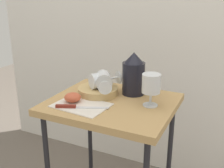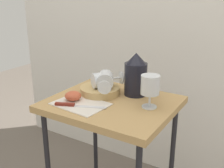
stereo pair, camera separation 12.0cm
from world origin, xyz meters
The scene contains 10 objects.
curtain_drape centered at (0.00, 0.64, 1.13)m, with size 2.40×0.03×2.26m, color silver.
table centered at (0.00, 0.00, 0.65)m, with size 0.55×0.47×0.73m.
linen_napkin centered at (-0.10, -0.10, 0.73)m, with size 0.23×0.17×0.00m, color silver.
basket_tray centered at (-0.10, 0.05, 0.75)m, with size 0.19×0.19×0.04m, color tan.
pitcher centered at (0.05, 0.13, 0.81)m, with size 0.16×0.11×0.20m.
wine_glass_upright centered at (0.17, 0.02, 0.82)m, with size 0.08×0.08×0.14m.
wine_glass_tipped_near centered at (-0.08, 0.05, 0.80)m, with size 0.14×0.16×0.07m.
wine_glass_tipped_far centered at (-0.07, 0.05, 0.80)m, with size 0.14×0.17×0.08m.
apple_half_left centered at (-0.15, -0.09, 0.75)m, with size 0.07×0.07×0.04m, color #C15133.
knife centered at (-0.11, -0.14, 0.74)m, with size 0.21×0.10×0.01m.
Camera 2 is at (0.60, -0.97, 1.20)m, focal length 44.33 mm.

